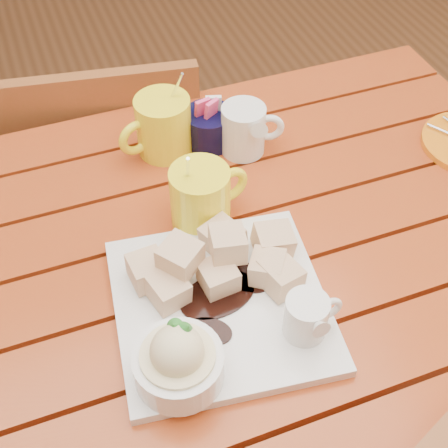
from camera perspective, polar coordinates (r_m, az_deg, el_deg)
name	(u,v)px	position (r m, az deg, el deg)	size (l,w,h in m)	color
table	(205,300)	(1.01, -1.73, -6.95)	(1.20, 0.79, 0.75)	maroon
dessert_plate	(215,309)	(0.83, -0.86, -7.80)	(0.32, 0.32, 0.12)	white
coffee_mug_left	(162,126)	(1.07, -5.68, 8.95)	(0.13, 0.09, 0.16)	yellow
coffee_mug_right	(202,196)	(0.94, -2.03, 2.55)	(0.13, 0.09, 0.15)	yellow
cream_pitcher	(245,129)	(1.07, 1.92, 8.72)	(0.11, 0.09, 0.09)	white
sugar_caddy	(209,127)	(1.09, -1.40, 8.89)	(0.09, 0.09, 0.09)	black
chair_far	(114,182)	(1.48, -10.04, 3.82)	(0.45, 0.45, 0.82)	brown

